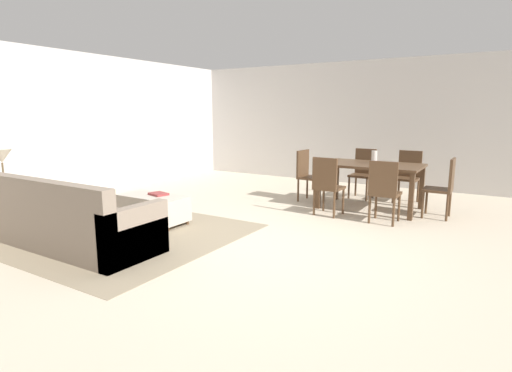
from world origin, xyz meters
The scene contains 17 objects.
ground_plane centered at (0.00, 0.00, 0.00)m, with size 10.80×10.80×0.00m, color beige.
wall_back centered at (0.00, 5.00, 1.35)m, with size 9.00×0.12×2.70m, color beige.
wall_left centered at (-4.50, 0.50, 1.35)m, with size 0.12×11.00×2.70m, color beige.
area_rug centered at (-1.84, -0.50, 0.00)m, with size 3.00×2.80×0.01m, color gray.
couch centered at (-1.85, -1.16, 0.29)m, with size 2.16×0.87×0.86m.
ottoman_table centered at (-1.83, 0.12, 0.24)m, with size 1.02×0.50×0.41m.
side_table centered at (-3.23, -1.20, 0.47)m, with size 0.40×0.40×0.59m.
table_lamp centered at (-3.23, -1.20, 1.00)m, with size 0.26×0.26×0.53m.
dining_table centered at (0.58, 2.67, 0.67)m, with size 1.60×0.97×0.76m.
dining_chair_near_left centered at (0.15, 1.86, 0.52)m, with size 0.42×0.42×0.92m.
dining_chair_near_right centered at (1.02, 1.84, 0.52)m, with size 0.40×0.40×0.92m.
dining_chair_far_left centered at (0.21, 3.51, 0.52)m, with size 0.42×0.42×0.92m.
dining_chair_far_right centered at (1.01, 3.56, 0.52)m, with size 0.42×0.42×0.92m.
dining_chair_head_east centered at (1.71, 2.64, 0.52)m, with size 0.40×0.40×0.92m.
dining_chair_head_west centered at (-0.58, 2.71, 0.52)m, with size 0.43×0.43×0.92m.
vase_centerpiece centered at (0.62, 2.72, 0.87)m, with size 0.09×0.09×0.21m, color silver.
book_on_ottoman centered at (-1.78, 0.18, 0.43)m, with size 0.26×0.20×0.03m, color maroon.
Camera 1 is at (2.47, -4.02, 1.60)m, focal length 28.67 mm.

